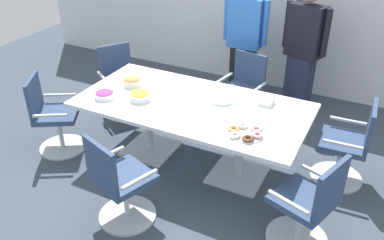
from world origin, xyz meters
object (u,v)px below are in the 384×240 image
Objects in this scene: office_chair_0 at (119,185)px; office_chair_3 at (242,94)px; donut_platter at (245,133)px; office_chair_2 at (348,148)px; office_chair_1 at (308,207)px; office_chair_4 at (121,84)px; conference_table at (192,114)px; person_standing_0 at (244,41)px; person_standing_1 at (303,50)px; snack_bowl_chips_yellow at (140,96)px; plate_stack at (222,100)px; snack_bowl_cookies at (132,81)px; napkin_pile at (267,101)px; office_chair_5 at (53,118)px; snack_bowl_candy_mix at (105,94)px.

office_chair_0 and office_chair_3 have the same top height.
donut_platter is (0.55, -1.42, 0.36)m from office_chair_3.
office_chair_1 is at bearing 168.67° from office_chair_2.
office_chair_3 reaches higher than donut_platter.
office_chair_4 is at bearing 84.37° from office_chair_1.
office_chair_2 is at bearing 119.83° from office_chair_4.
office_chair_4 is (-2.79, 1.26, 0.00)m from office_chair_1.
office_chair_0 reaches higher than conference_table.
person_standing_1 is (0.78, 0.01, 0.00)m from person_standing_0.
conference_table is 0.58m from snack_bowl_chips_yellow.
plate_stack is (0.43, 1.27, 0.36)m from office_chair_0.
person_standing_1 is (0.90, 2.75, 0.50)m from office_chair_0.
office_chair_0 is at bearing -138.47° from donut_platter.
person_standing_0 is at bearing 106.88° from office_chair_0.
donut_platter is (-0.69, 0.30, 0.36)m from office_chair_1.
conference_table is at bearing -5.19° from snack_bowl_cookies.
office_chair_4 is 4.45× the size of snack_bowl_cookies.
office_chair_1 is 2.74m from person_standing_0.
snack_bowl_chips_yellow is at bearing 95.73° from office_chair_1.
office_chair_4 is 6.33× the size of napkin_pile.
office_chair_0 is at bearing 68.81° from office_chair_4.
conference_table is 1.13m from office_chair_3.
conference_table is 1.83m from person_standing_1.
person_standing_1 is 8.46× the size of snack_bowl_cookies.
office_chair_4 is 1.75m from plate_stack.
plate_stack is at bearing 98.67° from office_chair_2.
conference_table is 0.82m from snack_bowl_cookies.
snack_bowl_cookies is at bearing 165.40° from donut_platter.
office_chair_0 is 1.71m from napkin_pile.
napkin_pile is (-0.02, 0.65, 0.02)m from donut_platter.
office_chair_4 is (-1.22, 1.73, 0.00)m from office_chair_0.
snack_bowl_chips_yellow is 0.96× the size of plate_stack.
napkin_pile is (-0.04, -1.32, -0.12)m from person_standing_1.
office_chair_5 is 2.29m from donut_platter.
office_chair_1 is 4.21× the size of snack_bowl_candy_mix.
snack_bowl_chips_yellow is at bearing 74.96° from office_chair_5.
snack_bowl_cookies reaches higher than snack_bowl_chips_yellow.
office_chair_2 and office_chair_5 have the same top height.
office_chair_1 is 2.33m from snack_bowl_cookies.
office_chair_0 is 1.64m from office_chair_1.
conference_table is 11.74× the size of snack_bowl_cookies.
office_chair_5 is 2.41m from napkin_pile.
person_standing_1 reaches higher than office_chair_0.
person_standing_1 is 1.98m from donut_platter.
person_standing_0 reaches higher than office_chair_3.
conference_table is at bearing 82.74° from person_standing_1.
office_chair_0 is at bearing -47.77° from snack_bowl_candy_mix.
office_chair_5 is at bearing -163.20° from conference_table.
person_standing_1 is (2.28, 2.12, 0.50)m from office_chair_5.
donut_platter is 0.65m from napkin_pile.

